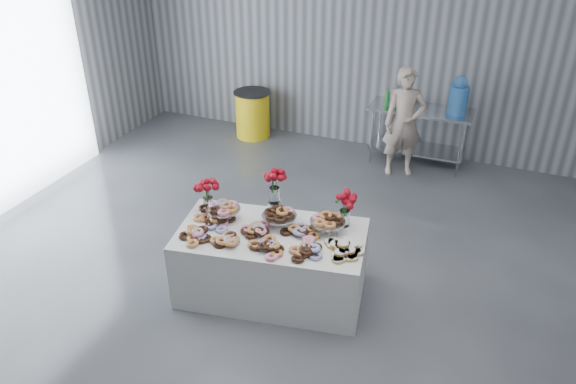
{
  "coord_description": "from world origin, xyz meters",
  "views": [
    {
      "loc": [
        1.96,
        -3.86,
        3.91
      ],
      "look_at": [
        -0.01,
        0.96,
        0.95
      ],
      "focal_mm": 35.0,
      "sensor_mm": 36.0,
      "label": 1
    }
  ],
  "objects_px": {
    "display_table": "(272,263)",
    "person": "(404,122)",
    "trash_barrel": "(253,114)",
    "water_jug": "(458,97)",
    "prep_table": "(419,126)"
  },
  "relations": [
    {
      "from": "display_table",
      "to": "person",
      "type": "relative_size",
      "value": 1.19
    },
    {
      "from": "trash_barrel",
      "to": "prep_table",
      "type": "bearing_deg",
      "value": 0.0
    },
    {
      "from": "water_jug",
      "to": "trash_barrel",
      "type": "bearing_deg",
      "value": 180.0
    },
    {
      "from": "display_table",
      "to": "trash_barrel",
      "type": "relative_size",
      "value": 2.42
    },
    {
      "from": "person",
      "to": "trash_barrel",
      "type": "xyz_separation_m",
      "value": [
        -2.6,
        0.39,
        -0.41
      ]
    },
    {
      "from": "display_table",
      "to": "person",
      "type": "bearing_deg",
      "value": 78.73
    },
    {
      "from": "person",
      "to": "trash_barrel",
      "type": "distance_m",
      "value": 2.66
    },
    {
      "from": "display_table",
      "to": "water_jug",
      "type": "xyz_separation_m",
      "value": [
        1.31,
        3.66,
        0.77
      ]
    },
    {
      "from": "person",
      "to": "trash_barrel",
      "type": "bearing_deg",
      "value": 150.22
    },
    {
      "from": "water_jug",
      "to": "prep_table",
      "type": "bearing_deg",
      "value": 180.0
    },
    {
      "from": "person",
      "to": "trash_barrel",
      "type": "height_order",
      "value": "person"
    },
    {
      "from": "trash_barrel",
      "to": "display_table",
      "type": "bearing_deg",
      "value": -61.89
    },
    {
      "from": "person",
      "to": "prep_table",
      "type": "bearing_deg",
      "value": 45.95
    },
    {
      "from": "display_table",
      "to": "person",
      "type": "height_order",
      "value": "person"
    },
    {
      "from": "water_jug",
      "to": "display_table",
      "type": "bearing_deg",
      "value": -109.78
    }
  ]
}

